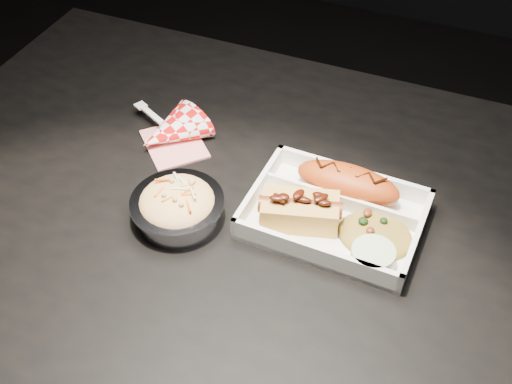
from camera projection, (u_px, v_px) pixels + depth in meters
dining_table at (257, 241)px, 1.04m from camera, size 1.20×0.80×0.75m
food_tray at (334, 217)px, 0.94m from camera, size 0.26×0.19×0.04m
fried_pastry at (348, 182)px, 0.96m from camera, size 0.16×0.07×0.05m
hotdog at (300, 209)px, 0.92m from camera, size 0.12×0.09×0.06m
fried_rice_mound at (376, 230)px, 0.90m from camera, size 0.11×0.09×0.03m
cupcake_liner at (372, 258)px, 0.87m from camera, size 0.06×0.06×0.03m
foil_coleslaw_cup at (177, 205)px, 0.93m from camera, size 0.14×0.14×0.06m
napkin_fork at (171, 132)px, 1.07m from camera, size 0.17×0.15×0.10m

